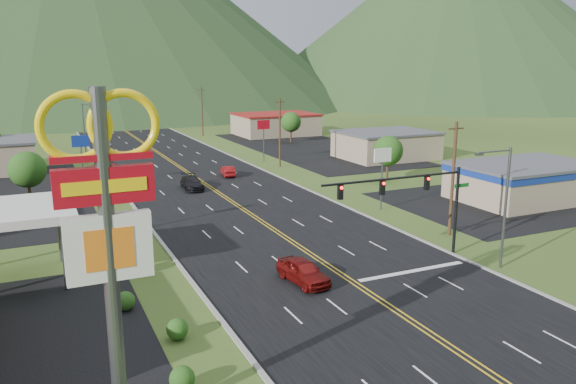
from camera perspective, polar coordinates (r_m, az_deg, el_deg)
name	(u,v)px	position (r m, az deg, el deg)	size (l,w,h in m)	color
ground	(477,365)	(30.95, 18.67, -16.35)	(500.00, 500.00, 0.00)	#334518
road	(477,365)	(30.95, 18.67, -16.35)	(20.00, 460.00, 0.04)	black
pylon_sign	(106,214)	(21.99, -17.96, -2.15)	(4.32, 0.60, 14.00)	#59595E
traffic_signal	(415,193)	(43.05, 12.82, -0.09)	(13.10, 0.43, 7.00)	black
streetlight_east	(503,200)	(43.25, 20.98, -0.77)	(3.28, 0.25, 9.00)	#59595E
streetlight_west	(86,129)	(90.01, -19.81, 6.04)	(3.28, 0.25, 9.00)	#59595E
building_east_near	(526,180)	(67.35, 23.02, 1.18)	(15.40, 10.40, 4.10)	gray
building_east_mid	(386,145)	(91.05, 9.91, 4.76)	(14.40, 11.40, 4.30)	gray
building_east_far	(276,124)	(119.63, -1.27, 6.91)	(16.40, 12.40, 4.50)	gray
pole_sign_west_a	(104,180)	(50.41, -18.20, 1.14)	(2.00, 0.18, 6.40)	#59595E
pole_sign_west_b	(81,146)	(72.03, -20.31, 4.36)	(2.00, 0.18, 6.40)	#59595E
pole_sign_east_a	(382,161)	(57.98, 9.57, 3.08)	(2.00, 0.18, 6.40)	#59595E
pole_sign_east_b	(264,129)	(86.05, -2.50, 6.42)	(2.00, 0.18, 6.40)	#59595E
tree_west_a	(27,170)	(65.10, -24.96, 2.08)	(3.84, 3.84, 5.82)	#382314
tree_east_a	(388,151)	(72.97, 10.13, 4.14)	(3.84, 3.84, 5.82)	#382314
tree_east_b	(291,122)	(107.76, 0.30, 7.12)	(3.84, 3.84, 5.82)	#382314
utility_pole_a	(453,178)	(50.49, 16.41, 1.37)	(1.60, 0.28, 10.00)	#382314
utility_pole_b	(280,132)	(81.67, -0.84, 6.13)	(1.60, 0.28, 10.00)	#382314
utility_pole_c	(202,111)	(119.18, -8.72, 8.13)	(1.60, 0.28, 10.00)	#382314
utility_pole_d	(161,100)	(157.92, -12.82, 9.10)	(1.60, 0.28, 10.00)	#382314
mountain_ne	(454,14)	(257.88, 16.55, 16.91)	(180.00, 180.00, 70.00)	#1D401D
car_red_near	(303,272)	(38.92, 1.55, -8.10)	(1.93, 4.80, 1.64)	#680D0B
car_dark_mid	(192,183)	(68.33, -9.73, 0.90)	(2.15, 5.29, 1.53)	black
car_red_far	(228,171)	(75.70, -6.12, 2.11)	(1.44, 4.12, 1.36)	maroon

